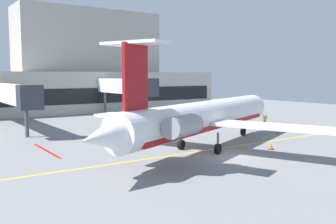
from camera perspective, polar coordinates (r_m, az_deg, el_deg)
name	(u,v)px	position (r m, az deg, el deg)	size (l,w,h in m)	color
ground	(231,157)	(32.67, 9.47, -6.69)	(120.00, 120.00, 0.11)	slate
terminal_building	(60,75)	(74.41, -16.01, 5.39)	(68.48, 14.58, 19.68)	#B7B2A8
jet_bridge_west	(126,87)	(60.72, -6.38, 3.81)	(2.40, 17.32, 6.41)	silver
jet_bridge_east	(10,94)	(52.00, -22.72, 2.53)	(2.40, 22.73, 5.84)	silver
regional_jet	(203,117)	(34.46, 5.33, -0.78)	(29.43, 23.24, 9.09)	white
baggage_tug	(229,118)	(52.77, 9.26, -0.96)	(4.16, 3.70, 1.97)	#E5B20C
pushback_tractor	(215,110)	(64.09, 7.11, 0.25)	(3.89, 3.45, 2.08)	silver
marshaller	(265,122)	(48.54, 14.39, -1.51)	(0.65, 0.65, 1.97)	#191E33
safety_cone_alpha	(271,147)	(36.43, 15.31, -5.07)	(0.47, 0.47, 0.55)	orange
safety_cone_bravo	(278,131)	(46.54, 16.21, -2.80)	(0.47, 0.47, 0.55)	orange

